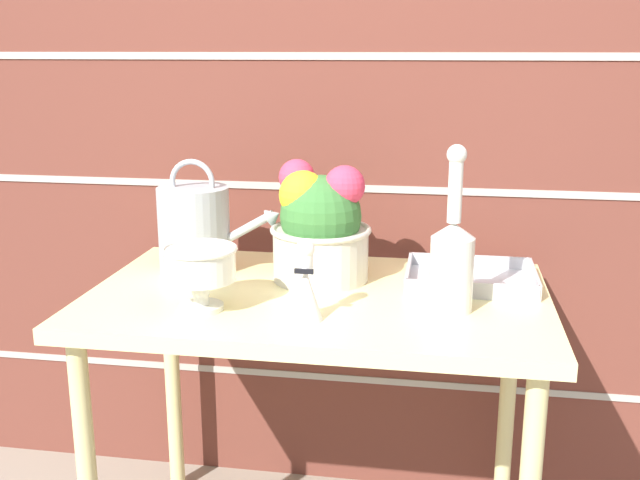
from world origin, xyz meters
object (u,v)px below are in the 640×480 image
crystal_pedestal_bowl (200,266)px  flower_planter (320,226)px  glass_decanter (452,258)px  wire_tray (470,280)px  figurine_vase (306,288)px  watering_can (195,228)px

crystal_pedestal_bowl → flower_planter: 0.35m
glass_decanter → wire_tray: 0.23m
flower_planter → figurine_vase: flower_planter is taller
glass_decanter → flower_planter: bearing=151.2°
glass_decanter → wire_tray: bearing=76.2°
crystal_pedestal_bowl → wire_tray: 0.67m
figurine_vase → wire_tray: (0.35, 0.31, -0.06)m
flower_planter → glass_decanter: glass_decanter is taller
watering_can → flower_planter: size_ratio=1.11×
crystal_pedestal_bowl → wire_tray: (0.59, 0.29, -0.09)m
flower_planter → wire_tray: (0.37, 0.02, -0.13)m
flower_planter → figurine_vase: 0.30m
glass_decanter → figurine_vase: bearing=-159.5°
flower_planter → figurine_vase: (0.02, -0.29, -0.06)m
figurine_vase → watering_can: bearing=138.1°
figurine_vase → wire_tray: figurine_vase is taller
crystal_pedestal_bowl → flower_planter: bearing=50.3°
watering_can → glass_decanter: bearing=-16.9°
flower_planter → glass_decanter: 0.37m
crystal_pedestal_bowl → flower_planter: size_ratio=0.56×
crystal_pedestal_bowl → glass_decanter: glass_decanter is taller
flower_planter → glass_decanter: bearing=-28.8°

